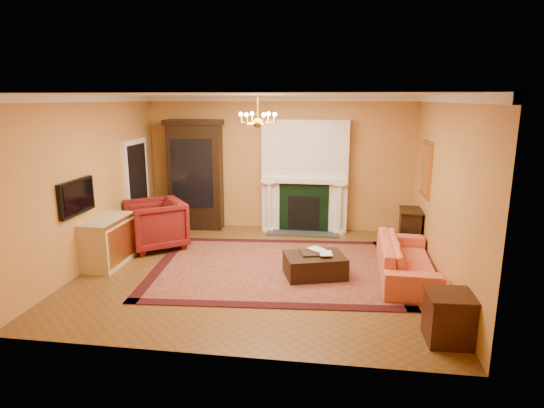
% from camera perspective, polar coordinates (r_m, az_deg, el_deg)
% --- Properties ---
extents(floor, '(6.00, 5.50, 0.02)m').
position_cam_1_polar(floor, '(8.07, -1.67, -8.34)').
color(floor, brown).
rests_on(floor, ground).
extents(ceiling, '(6.00, 5.50, 0.02)m').
position_cam_1_polar(ceiling, '(7.51, -1.82, 13.63)').
color(ceiling, silver).
rests_on(ceiling, wall_back).
extents(wall_back, '(6.00, 0.02, 3.00)m').
position_cam_1_polar(wall_back, '(10.34, 0.91, 5.10)').
color(wall_back, '#D3954B').
rests_on(wall_back, floor).
extents(wall_front, '(6.00, 0.02, 3.00)m').
position_cam_1_polar(wall_front, '(5.03, -7.19, -3.64)').
color(wall_front, '#D3954B').
rests_on(wall_front, floor).
extents(wall_left, '(0.02, 5.50, 3.00)m').
position_cam_1_polar(wall_left, '(8.69, -21.72, 2.62)').
color(wall_left, '#D3954B').
rests_on(wall_left, floor).
extents(wall_right, '(0.02, 5.50, 3.00)m').
position_cam_1_polar(wall_right, '(7.73, 20.82, 1.50)').
color(wall_right, '#D3954B').
rests_on(wall_right, floor).
extents(fireplace, '(1.90, 0.70, 2.50)m').
position_cam_1_polar(fireplace, '(10.15, 4.13, 3.16)').
color(fireplace, silver).
rests_on(fireplace, wall_back).
extents(crown_molding, '(6.00, 5.50, 0.12)m').
position_cam_1_polar(crown_molding, '(8.46, -0.66, 13.10)').
color(crown_molding, white).
rests_on(crown_molding, ceiling).
extents(doorway, '(0.08, 1.05, 2.10)m').
position_cam_1_polar(doorway, '(10.23, -16.56, 1.87)').
color(doorway, white).
rests_on(doorway, wall_left).
extents(tv_panel, '(0.09, 0.95, 0.58)m').
position_cam_1_polar(tv_panel, '(8.18, -23.30, 0.81)').
color(tv_panel, black).
rests_on(tv_panel, wall_left).
extents(gilt_mirror, '(0.06, 0.76, 1.05)m').
position_cam_1_polar(gilt_mirror, '(9.05, 18.78, 4.21)').
color(gilt_mirror, gold).
rests_on(gilt_mirror, wall_right).
extents(chandelier, '(0.63, 0.55, 0.53)m').
position_cam_1_polar(chandelier, '(7.52, -1.80, 10.56)').
color(chandelier, gold).
rests_on(chandelier, ceiling).
extents(oriental_rug, '(4.54, 3.55, 0.02)m').
position_cam_1_polar(oriental_rug, '(8.15, 0.43, -7.99)').
color(oriental_rug, '#4D1011').
rests_on(oriental_rug, floor).
extents(china_cabinet, '(1.23, 0.63, 2.37)m').
position_cam_1_polar(china_cabinet, '(10.54, -9.51, 3.35)').
color(china_cabinet, black).
rests_on(china_cabinet, floor).
extents(wingback_armchair, '(1.41, 1.42, 1.07)m').
position_cam_1_polar(wingback_armchair, '(9.36, -14.40, -2.20)').
color(wingback_armchair, maroon).
rests_on(wingback_armchair, floor).
extents(pedestal_table, '(0.42, 0.42, 0.76)m').
position_cam_1_polar(pedestal_table, '(9.48, -14.00, -2.60)').
color(pedestal_table, black).
rests_on(pedestal_table, floor).
extents(commode, '(0.55, 1.15, 0.86)m').
position_cam_1_polar(commode, '(8.72, -19.80, -4.43)').
color(commode, beige).
rests_on(commode, floor).
extents(coral_sofa, '(0.70, 2.21, 0.86)m').
position_cam_1_polar(coral_sofa, '(7.92, 16.58, -5.94)').
color(coral_sofa, '#DA6245').
rests_on(coral_sofa, floor).
extents(end_table, '(0.54, 0.54, 0.60)m').
position_cam_1_polar(end_table, '(6.14, 21.26, -13.30)').
color(end_table, black).
rests_on(end_table, floor).
extents(console_table, '(0.45, 0.72, 0.77)m').
position_cam_1_polar(console_table, '(9.50, 16.87, -3.09)').
color(console_table, black).
rests_on(console_table, floor).
extents(leather_ottoman, '(1.14, 0.97, 0.36)m').
position_cam_1_polar(leather_ottoman, '(7.75, 5.39, -7.66)').
color(leather_ottoman, black).
rests_on(leather_ottoman, oriental_rug).
extents(ottoman_tray, '(0.55, 0.48, 0.03)m').
position_cam_1_polar(ottoman_tray, '(7.76, 5.36, -6.10)').
color(ottoman_tray, black).
rests_on(ottoman_tray, leather_ottoman).
extents(book_a, '(0.16, 0.17, 0.28)m').
position_cam_1_polar(book_a, '(7.73, 5.07, -4.96)').
color(book_a, gray).
rests_on(book_a, ottoman_tray).
extents(book_b, '(0.21, 0.05, 0.28)m').
position_cam_1_polar(book_b, '(7.61, 6.02, -5.27)').
color(book_b, gray).
rests_on(book_b, ottoman_tray).
extents(topiary_left, '(0.15, 0.15, 0.39)m').
position_cam_1_polar(topiary_left, '(10.15, -0.10, 4.62)').
color(topiary_left, gray).
rests_on(topiary_left, fireplace).
extents(topiary_right, '(0.17, 0.17, 0.45)m').
position_cam_1_polar(topiary_right, '(10.04, 7.00, 4.63)').
color(topiary_right, gray).
rests_on(topiary_right, fireplace).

